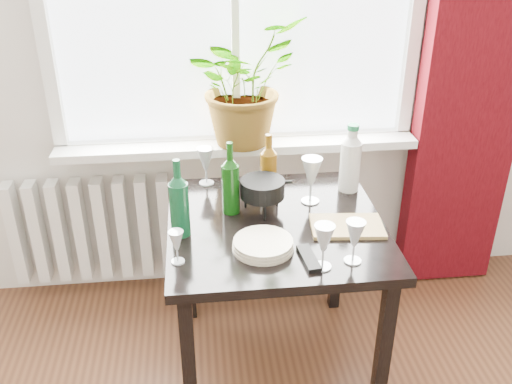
{
  "coord_description": "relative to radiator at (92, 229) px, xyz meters",
  "views": [
    {
      "loc": [
        -0.19,
        -0.38,
        1.9
      ],
      "look_at": [
        0.02,
        1.55,
        0.88
      ],
      "focal_mm": 40.0,
      "sensor_mm": 36.0,
      "label": 1
    }
  ],
  "objects": [
    {
      "name": "windowsill",
      "position": [
        0.75,
        -0.03,
        0.44
      ],
      "size": [
        1.72,
        0.2,
        0.04
      ],
      "color": "white",
      "rests_on": "ground"
    },
    {
      "name": "curtain",
      "position": [
        1.87,
        -0.06,
        0.92
      ],
      "size": [
        0.5,
        0.12,
        2.56
      ],
      "color": "#38050A",
      "rests_on": "ground"
    },
    {
      "name": "radiator",
      "position": [
        0.0,
        0.0,
        0.0
      ],
      "size": [
        0.8,
        0.1,
        0.55
      ],
      "color": "white",
      "rests_on": "ground"
    },
    {
      "name": "table",
      "position": [
        0.85,
        -0.63,
        0.27
      ],
      "size": [
        0.85,
        0.85,
        0.74
      ],
      "color": "black",
      "rests_on": "ground"
    },
    {
      "name": "potted_plant",
      "position": [
        0.78,
        -0.04,
        0.75
      ],
      "size": [
        0.69,
        0.69,
        0.58
      ],
      "primitive_type": "imported",
      "rotation": [
        0.0,
        0.0,
        0.76
      ],
      "color": "#23771F",
      "rests_on": "windowsill"
    },
    {
      "name": "wine_bottle_left",
      "position": [
        0.48,
        -0.68,
        0.52
      ],
      "size": [
        0.09,
        0.09,
        0.31
      ],
      "primitive_type": null,
      "rotation": [
        0.0,
        0.0,
        0.33
      ],
      "color": "#0D4524",
      "rests_on": "table"
    },
    {
      "name": "wine_bottle_right",
      "position": [
        0.68,
        -0.53,
        0.51
      ],
      "size": [
        0.08,
        0.08,
        0.31
      ],
      "primitive_type": null,
      "rotation": [
        0.0,
        0.0,
        0.15
      ],
      "color": "#0C3A0B",
      "rests_on": "table"
    },
    {
      "name": "bottle_amber",
      "position": [
        0.85,
        -0.41,
        0.51
      ],
      "size": [
        0.09,
        0.09,
        0.29
      ],
      "primitive_type": null,
      "rotation": [
        0.0,
        0.0,
        -0.31
      ],
      "color": "brown",
      "rests_on": "table"
    },
    {
      "name": "cleaning_bottle",
      "position": [
        1.21,
        -0.39,
        0.52
      ],
      "size": [
        0.12,
        0.12,
        0.31
      ],
      "primitive_type": null,
      "rotation": [
        0.0,
        0.0,
        -0.41
      ],
      "color": "silver",
      "rests_on": "table"
    },
    {
      "name": "wineglass_front_right",
      "position": [
        0.97,
        -0.95,
        0.45
      ],
      "size": [
        0.09,
        0.09,
        0.17
      ],
      "primitive_type": null,
      "rotation": [
        0.0,
        0.0,
        0.33
      ],
      "color": "silver",
      "rests_on": "table"
    },
    {
      "name": "wineglass_far_right",
      "position": [
        1.08,
        -0.93,
        0.44
      ],
      "size": [
        0.09,
        0.09,
        0.17
      ],
      "primitive_type": null,
      "rotation": [
        0.0,
        0.0,
        0.23
      ],
      "color": "#B7BEC5",
      "rests_on": "table"
    },
    {
      "name": "wineglass_back_center",
      "position": [
        1.02,
        -0.48,
        0.46
      ],
      "size": [
        0.11,
        0.11,
        0.21
      ],
      "primitive_type": null,
      "rotation": [
        0.0,
        0.0,
        -0.22
      ],
      "color": "silver",
      "rests_on": "table"
    },
    {
      "name": "wineglass_back_left",
      "position": [
        0.59,
        -0.26,
        0.45
      ],
      "size": [
        0.1,
        0.1,
        0.18
      ],
      "primitive_type": null,
      "rotation": [
        0.0,
        0.0,
        0.41
      ],
      "color": "silver",
      "rests_on": "table"
    },
    {
      "name": "wineglass_front_left",
      "position": [
        0.47,
        -0.87,
        0.42
      ],
      "size": [
        0.06,
        0.06,
        0.13
      ],
      "primitive_type": null,
      "rotation": [
        0.0,
        0.0,
        -0.18
      ],
      "color": "silver",
      "rests_on": "table"
    },
    {
      "name": "plate_stack",
      "position": [
        0.78,
        -0.82,
        0.38
      ],
      "size": [
        0.25,
        0.25,
        0.04
      ],
      "primitive_type": "cylinder",
      "rotation": [
        0.0,
        0.0,
        -0.1
      ],
      "color": "beige",
      "rests_on": "table"
    },
    {
      "name": "fondue_pot",
      "position": [
        0.81,
        -0.53,
        0.43
      ],
      "size": [
        0.26,
        0.24,
        0.14
      ],
      "primitive_type": null,
      "rotation": [
        0.0,
        0.0,
        0.36
      ],
      "color": "black",
      "rests_on": "table"
    },
    {
      "name": "tv_remote",
      "position": [
        0.93,
        -0.91,
        0.37
      ],
      "size": [
        0.06,
        0.17,
        0.02
      ],
      "primitive_type": "cube",
      "rotation": [
        0.0,
        0.0,
        0.1
      ],
      "color": "black",
      "rests_on": "table"
    },
    {
      "name": "cutting_board",
      "position": [
        1.12,
        -0.71,
        0.37
      ],
      "size": [
        0.3,
        0.21,
        0.01
      ],
      "primitive_type": "cube",
      "rotation": [
        0.0,
        0.0,
        -0.09
      ],
      "color": "#AB8B4D",
      "rests_on": "table"
    }
  ]
}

